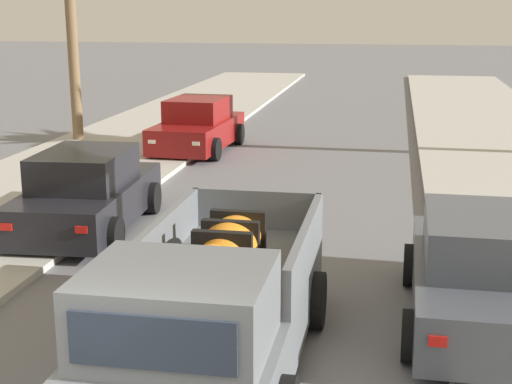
{
  "coord_description": "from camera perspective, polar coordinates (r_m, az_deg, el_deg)",
  "views": [
    {
      "loc": [
        2.31,
        -4.18,
        4.16
      ],
      "look_at": [
        0.16,
        7.65,
        1.2
      ],
      "focal_mm": 53.56,
      "sensor_mm": 36.0,
      "label": 1
    }
  ],
  "objects": [
    {
      "name": "curb_right",
      "position": [
        16.83,
        17.29,
        -0.95
      ],
      "size": [
        0.16,
        60.0,
        0.1
      ],
      "primitive_type": "cube",
      "color": "silver",
      "rests_on": "ground"
    },
    {
      "name": "curb_left",
      "position": [
        18.02,
        -12.09,
        0.33
      ],
      "size": [
        0.16,
        60.0,
        0.1
      ],
      "primitive_type": "cube",
      "color": "silver",
      "rests_on": "ground"
    },
    {
      "name": "car_left_mid",
      "position": [
        22.32,
        -4.37,
        4.9
      ],
      "size": [
        2.18,
        4.33,
        1.54
      ],
      "color": "maroon",
      "rests_on": "ground"
    },
    {
      "name": "pickup_truck",
      "position": [
        8.7,
        -3.18,
        -8.81
      ],
      "size": [
        2.22,
        5.21,
        1.8
      ],
      "color": "slate",
      "rests_on": "ground"
    },
    {
      "name": "car_left_far",
      "position": [
        14.66,
        -12.52,
        -0.11
      ],
      "size": [
        2.2,
        4.33,
        1.54
      ],
      "color": "black",
      "rests_on": "ground"
    },
    {
      "name": "sidewalk_left",
      "position": [
        18.44,
        -15.16,
        0.49
      ],
      "size": [
        4.93,
        60.0,
        0.12
      ],
      "primitive_type": "cube",
      "color": "#B2AFA8",
      "rests_on": "ground"
    },
    {
      "name": "car_right_near",
      "position": [
        10.53,
        16.54,
        -5.89
      ],
      "size": [
        2.08,
        4.28,
        1.54
      ],
      "color": "#474C56",
      "rests_on": "ground"
    }
  ]
}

